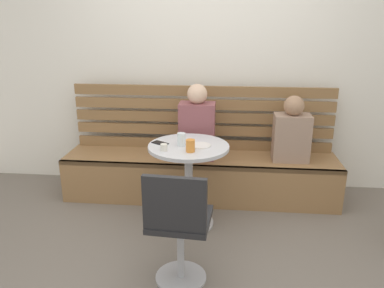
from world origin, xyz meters
The scene contains 13 objects.
ground centered at (0.00, 0.00, 0.00)m, with size 8.00×8.00×0.00m, color #70665B.
back_wall centered at (0.00, 1.64, 1.45)m, with size 5.20×0.10×2.90m, color white.
booth_bench centered at (0.00, 1.20, 0.22)m, with size 2.70×0.52×0.44m.
booth_backrest centered at (0.00, 1.44, 0.78)m, with size 2.65×0.04×0.66m.
cafe_table centered at (-0.06, 0.66, 0.52)m, with size 0.68×0.68×0.74m.
white_chair centered at (-0.04, -0.16, 0.46)m, with size 0.43×0.43×0.85m.
person_adult centered at (-0.03, 1.17, 0.77)m, with size 0.34×0.22×0.73m.
person_child_left centered at (0.87, 1.19, 0.72)m, with size 0.34×0.22×0.63m.
cup_tumbler_orange centered at (-0.03, 0.50, 0.79)m, with size 0.07×0.07×0.10m, color orange.
cup_water_clear centered at (-0.11, 0.63, 0.80)m, with size 0.07×0.07×0.11m, color white.
cup_espresso_small centered at (-0.24, 0.50, 0.77)m, with size 0.06×0.06×0.06m, color silver.
plate_small centered at (0.04, 0.64, 0.75)m, with size 0.17×0.17×0.01m, color white.
phone_on_table centered at (-0.30, 0.68, 0.74)m, with size 0.07×0.14×0.01m, color black.
Camera 1 is at (0.26, -2.31, 1.75)m, focal length 35.30 mm.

